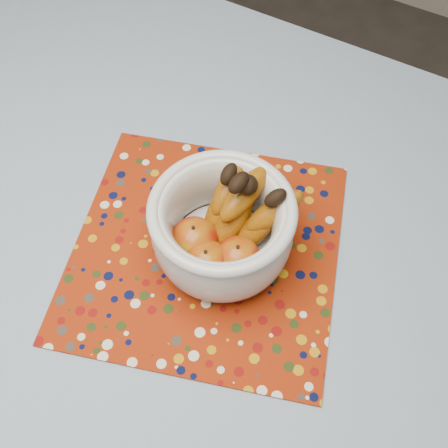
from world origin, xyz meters
name	(u,v)px	position (x,y,z in m)	size (l,w,h in m)	color
table	(118,295)	(0.00, 0.00, 0.67)	(1.20, 1.20, 0.75)	brown
tablecloth	(108,273)	(0.00, 0.00, 0.76)	(1.32, 1.32, 0.01)	slate
placemat	(206,249)	(0.11, 0.11, 0.76)	(0.40, 0.40, 0.00)	maroon
fruit_bowl	(229,225)	(0.14, 0.12, 0.83)	(0.23, 0.22, 0.16)	silver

